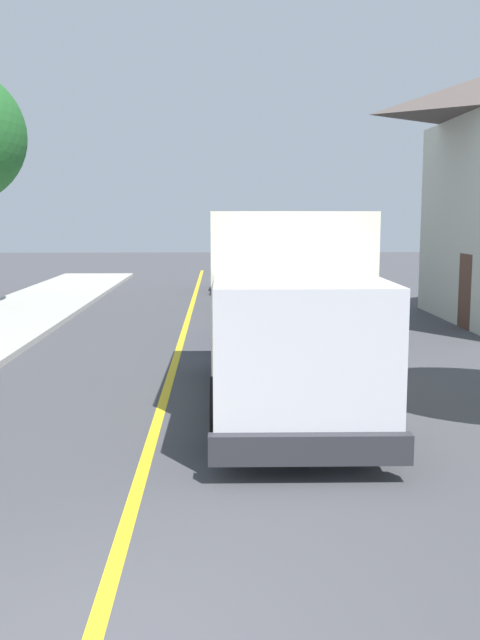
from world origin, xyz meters
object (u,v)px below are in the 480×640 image
(parked_car_near, at_px, (269,309))
(box_truck, at_px, (285,299))
(parked_car_mid, at_px, (266,285))
(parked_car_far, at_px, (239,272))

(parked_car_near, bearing_deg, box_truck, -91.64)
(box_truck, xyz_separation_m, parked_car_mid, (0.52, 12.81, -0.97))
(box_truck, relative_size, parked_car_far, 1.62)
(box_truck, xyz_separation_m, parked_car_far, (-0.22, 18.67, -0.97))
(box_truck, height_order, parked_car_mid, box_truck)
(box_truck, bearing_deg, parked_car_near, 88.36)
(parked_car_far, bearing_deg, box_truck, -89.33)
(box_truck, relative_size, parked_car_near, 1.62)
(box_truck, height_order, parked_car_near, box_truck)
(parked_car_near, xyz_separation_m, parked_car_mid, (0.34, 6.54, 0.00))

